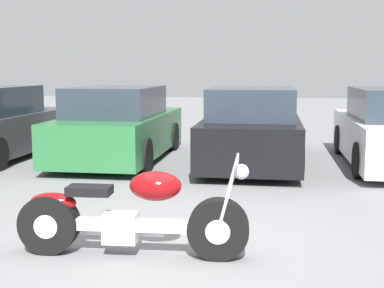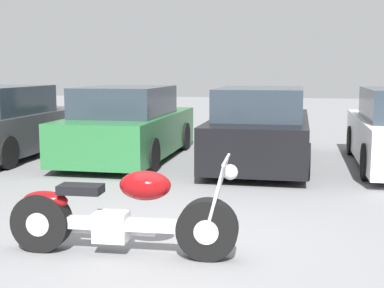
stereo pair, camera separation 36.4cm
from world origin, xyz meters
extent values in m
plane|color=slate|center=(0.00, 0.00, 0.00)|extent=(60.00, 60.00, 0.00)
cylinder|color=black|center=(0.46, -0.25, 0.30)|extent=(0.62, 0.23, 0.61)
cylinder|color=silver|center=(0.46, -0.25, 0.30)|extent=(0.25, 0.23, 0.24)
cylinder|color=black|center=(-1.27, -0.33, 0.30)|extent=(0.62, 0.23, 0.61)
cylinder|color=silver|center=(-1.27, -0.33, 0.30)|extent=(0.25, 0.23, 0.24)
cube|color=silver|center=(-0.41, -0.29, 0.32)|extent=(1.32, 0.17, 0.12)
cube|color=silver|center=(-0.53, -0.30, 0.29)|extent=(0.35, 0.26, 0.30)
ellipsoid|color=maroon|center=(-0.17, -0.28, 0.73)|extent=(0.54, 0.37, 0.29)
cube|color=black|center=(-0.84, -0.31, 0.67)|extent=(0.45, 0.26, 0.09)
ellipsoid|color=maroon|center=(-1.22, -0.33, 0.53)|extent=(0.49, 0.22, 0.20)
cylinder|color=silver|center=(0.55, -0.34, 0.65)|extent=(0.22, 0.05, 0.71)
cylinder|color=silver|center=(0.54, -0.16, 0.65)|extent=(0.22, 0.05, 0.71)
cylinder|color=silver|center=(0.63, -0.24, 1.01)|extent=(0.06, 0.62, 0.03)
sphere|color=silver|center=(0.67, -0.24, 0.89)|extent=(0.15, 0.15, 0.15)
cylinder|color=silver|center=(-0.77, -0.17, 0.20)|extent=(1.32, 0.14, 0.08)
cylinder|color=black|center=(-4.06, 6.49, 0.32)|extent=(0.20, 0.63, 0.63)
cube|color=#286B38|center=(-2.16, 5.37, 0.53)|extent=(1.80, 4.48, 0.80)
cube|color=#28333D|center=(-2.16, 5.10, 1.22)|extent=(1.59, 2.33, 0.58)
cylinder|color=black|center=(-3.01, 6.76, 0.32)|extent=(0.20, 0.63, 0.63)
cylinder|color=black|center=(-1.32, 6.76, 0.32)|extent=(0.20, 0.63, 0.63)
cylinder|color=black|center=(-3.01, 3.98, 0.32)|extent=(0.20, 0.63, 0.63)
cylinder|color=black|center=(-1.32, 3.98, 0.32)|extent=(0.20, 0.63, 0.63)
cube|color=black|center=(0.57, 5.27, 0.53)|extent=(1.80, 4.48, 0.80)
cube|color=#28333D|center=(0.57, 5.01, 1.22)|extent=(1.59, 2.33, 0.58)
cylinder|color=black|center=(-0.27, 6.66, 0.32)|extent=(0.20, 0.63, 0.63)
cylinder|color=black|center=(1.41, 6.66, 0.32)|extent=(0.20, 0.63, 0.63)
cylinder|color=black|center=(-0.27, 3.89, 0.32)|extent=(0.20, 0.63, 0.63)
cylinder|color=black|center=(1.41, 3.89, 0.32)|extent=(0.20, 0.63, 0.63)
cylinder|color=black|center=(2.46, 6.79, 0.32)|extent=(0.20, 0.63, 0.63)
cylinder|color=black|center=(2.46, 4.02, 0.32)|extent=(0.20, 0.63, 0.63)
camera|label=1|loc=(0.96, -5.33, 1.87)|focal=50.00mm
camera|label=2|loc=(1.32, -5.27, 1.87)|focal=50.00mm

